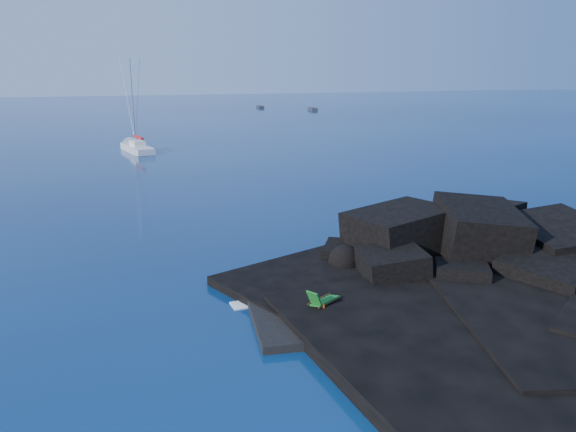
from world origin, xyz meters
name	(u,v)px	position (x,y,z in m)	size (l,w,h in m)	color
ground	(251,332)	(0.00, 0.00, 0.00)	(400.00, 400.00, 0.00)	#031437
headland	(477,274)	(13.00, 3.00, 0.00)	(24.00, 24.00, 3.60)	black
beach	(347,313)	(4.50, 0.50, 0.00)	(8.50, 6.00, 0.70)	black
surf_foam	(322,277)	(5.00, 5.00, 0.00)	(10.00, 8.00, 0.06)	white
sailboat	(137,151)	(-2.03, 53.69, 0.00)	(2.34, 11.16, 11.70)	silver
deck_chair	(324,296)	(3.45, 0.60, 0.92)	(1.66, 0.72, 1.14)	#16671F
towel	(314,311)	(2.88, 0.41, 0.37)	(1.79, 0.85, 0.05)	white
sunbather	(314,308)	(2.88, 0.41, 0.52)	(1.70, 0.43, 0.24)	tan
marker_cone	(323,308)	(3.20, 0.09, 0.61)	(0.35, 0.35, 0.53)	#D6530B
distant_boat_a	(260,108)	(32.67, 124.38, 0.00)	(1.29, 4.13, 0.55)	#2B2B31
distant_boat_b	(313,110)	(43.12, 112.65, 0.00)	(1.42, 4.56, 0.61)	#2B2B31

